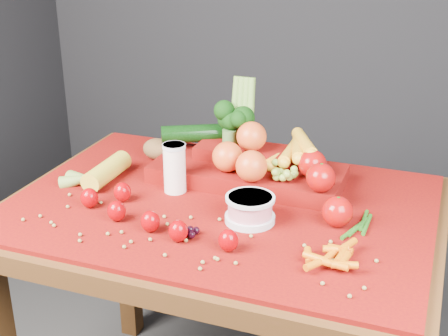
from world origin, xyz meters
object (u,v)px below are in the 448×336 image
(milk_glass, at_px, (175,166))
(produce_mound, at_px, (254,161))
(yogurt_bowl, at_px, (250,208))
(table, at_px, (221,239))

(milk_glass, relative_size, produce_mound, 0.22)
(milk_glass, bearing_deg, produce_mound, 36.99)
(milk_glass, height_order, yogurt_bowl, milk_glass)
(yogurt_bowl, relative_size, produce_mound, 0.20)
(milk_glass, height_order, produce_mound, produce_mound)
(produce_mound, bearing_deg, milk_glass, -143.01)
(milk_glass, bearing_deg, yogurt_bowl, -21.54)
(milk_glass, relative_size, yogurt_bowl, 1.10)
(milk_glass, distance_m, yogurt_bowl, 0.26)
(table, xyz_separation_m, yogurt_bowl, (0.10, -0.07, 0.14))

